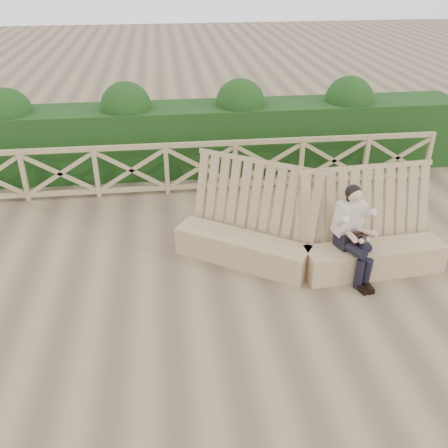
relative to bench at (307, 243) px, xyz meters
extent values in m
plane|color=brown|center=(-1.47, -0.50, -0.41)|extent=(60.00, 60.00, 0.00)
cube|color=#8A724F|center=(-1.04, 0.20, -0.17)|extent=(2.13, 1.65, 0.48)
cube|color=#8A724F|center=(-0.89, 0.42, 0.41)|extent=(2.10, 1.61, 1.59)
cube|color=#8A724F|center=(1.00, -0.34, -0.17)|extent=(2.25, 0.66, 0.48)
cube|color=#8A724F|center=(0.98, -0.07, 0.41)|extent=(2.25, 0.61, 1.59)
cube|color=black|center=(0.56, -0.27, 0.19)|extent=(0.45, 0.39, 0.23)
cube|color=beige|center=(0.55, -0.22, 0.55)|extent=(0.50, 0.43, 0.56)
sphere|color=tan|center=(0.56, -0.27, 0.95)|extent=(0.28, 0.28, 0.22)
sphere|color=black|center=(0.55, -0.23, 0.97)|extent=(0.31, 0.31, 0.24)
cylinder|color=black|center=(0.55, -0.51, 0.17)|extent=(0.31, 0.51, 0.16)
cylinder|color=black|center=(0.70, -0.44, 0.24)|extent=(0.31, 0.52, 0.18)
cylinder|color=black|center=(0.61, -0.74, -0.17)|extent=(0.16, 0.16, 0.48)
cylinder|color=black|center=(0.74, -0.71, -0.17)|extent=(0.16, 0.16, 0.48)
cube|color=black|center=(0.64, -0.83, -0.37)|extent=(0.17, 0.27, 0.08)
cube|color=black|center=(0.75, -0.81, -0.37)|extent=(0.17, 0.27, 0.08)
cube|color=black|center=(0.65, -0.44, 0.29)|extent=(0.29, 0.22, 0.17)
cube|color=black|center=(0.68, -0.61, 0.36)|extent=(0.10, 0.11, 0.13)
cube|color=#9C865A|center=(-1.47, 3.00, 0.64)|extent=(10.10, 0.07, 0.10)
cube|color=#9C865A|center=(-1.47, 3.00, -0.29)|extent=(10.10, 0.07, 0.10)
cube|color=black|center=(-1.47, 4.20, 0.34)|extent=(12.00, 1.20, 1.50)
camera|label=1|loc=(-2.18, -6.64, 4.18)|focal=40.00mm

